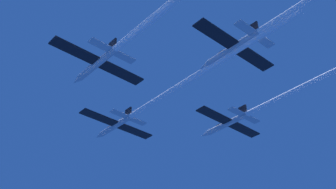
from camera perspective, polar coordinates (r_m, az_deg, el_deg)
The scene contains 4 objects.
jet_lead at distance 77.15m, azimuth -0.92°, elevation -0.35°, with size 17.04×52.37×2.82m.
jet_left_wing at distance 59.51m, azimuth -1.61°, elevation 10.93°, with size 17.04×53.58×2.82m.
jet_right_wing at distance 79.84m, azimuth 14.40°, elevation -0.85°, with size 17.04×45.51×2.82m.
jet_slot at distance 62.38m, azimuth 17.64°, elevation 11.52°, with size 17.04×47.08×2.82m.
Camera 1 is at (-42.32, -63.41, -41.88)m, focal length 44.18 mm.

